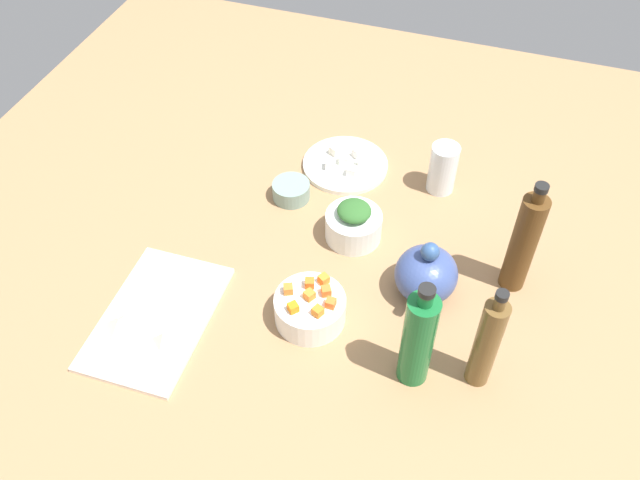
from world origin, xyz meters
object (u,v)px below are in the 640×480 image
object	(u,v)px
drinking_glass_0	(443,168)
bowl_greens	(353,226)
bottle_1	(418,339)
bowl_carrots	(310,309)
bowl_small_side	(291,191)
cutting_board	(157,317)
bottle_0	(487,343)
plate_tofu	(345,165)
bottle_2	(524,243)
teapot	(426,274)

from	to	relation	value
drinking_glass_0	bowl_greens	bearing A→B (deg)	-34.82
bottle_1	drinking_glass_0	xyz separation A→B (cm)	(-51.30, -5.36, -5.08)
bowl_carrots	bowl_small_side	xyz separation A→B (cm)	(-31.31, -15.47, -0.94)
cutting_board	bottle_0	world-z (taller)	bottle_0
plate_tofu	drinking_glass_0	size ratio (longest dim) A/B	1.69
plate_tofu	bottle_2	world-z (taller)	bottle_2
plate_tofu	bowl_small_side	world-z (taller)	bowl_small_side
bowl_small_side	bottle_0	distance (cm)	60.34
bowl_carrots	bottle_2	distance (cm)	43.49
cutting_board	teapot	xyz separation A→B (cm)	(-23.63, 48.48, 5.00)
bowl_greens	bottle_0	distance (cm)	42.27
bottle_1	bowl_greens	bearing A→B (deg)	-145.81
bowl_greens	bowl_small_side	xyz separation A→B (cm)	(-7.39, -17.17, -1.17)
plate_tofu	teapot	size ratio (longest dim) A/B	1.37
bowl_greens	bowl_small_side	world-z (taller)	bowl_greens
plate_tofu	bowl_small_side	bearing A→B (deg)	-31.66
bowl_greens	bowl_carrots	bearing A→B (deg)	-4.04
cutting_board	bottle_2	size ratio (longest dim) A/B	1.16
bottle_0	plate_tofu	bearing A→B (deg)	-140.30
bottle_2	bottle_1	bearing A→B (deg)	-27.56
bowl_carrots	bottle_1	world-z (taller)	bottle_1
bowl_greens	bottle_0	world-z (taller)	bottle_0
plate_tofu	bowl_greens	xyz separation A→B (cm)	(21.60, 8.40, 2.62)
teapot	plate_tofu	bearing A→B (deg)	-140.17
cutting_board	bottle_2	distance (cm)	73.42
bowl_greens	bottle_1	world-z (taller)	bottle_1
bowl_greens	teapot	xyz separation A→B (cm)	(10.14, 18.06, 2.28)
plate_tofu	bowl_small_side	size ratio (longest dim) A/B	2.37
bottle_2	plate_tofu	bearing A→B (deg)	-118.74
cutting_board	bottle_1	world-z (taller)	bottle_1
drinking_glass_0	plate_tofu	bearing A→B (deg)	-90.36
bottle_1	plate_tofu	bearing A→B (deg)	-150.86
teapot	bottle_0	distance (cm)	22.25
cutting_board	plate_tofu	distance (cm)	59.59
teapot	bottle_1	xyz separation A→B (cm)	(19.71, 2.21, 5.70)
plate_tofu	bottle_1	bearing A→B (deg)	29.14
cutting_board	drinking_glass_0	xyz separation A→B (cm)	(-55.22, 45.34, 5.61)
plate_tofu	drinking_glass_0	world-z (taller)	drinking_glass_0
bowl_small_side	teapot	size ratio (longest dim) A/B	0.58
teapot	bottle_2	distance (cm)	19.72
bottle_1	drinking_glass_0	size ratio (longest dim) A/B	2.06
bottle_0	teapot	bearing A→B (deg)	-140.53
bowl_small_side	bottle_1	bearing A→B (deg)	45.16
teapot	bottle_2	bearing A→B (deg)	115.74
drinking_glass_0	bottle_0	bearing A→B (deg)	19.24
cutting_board	bowl_greens	bearing A→B (deg)	137.99
plate_tofu	drinking_glass_0	bearing A→B (deg)	89.64
bottle_2	drinking_glass_0	distance (cm)	31.39
bowl_greens	bowl_small_side	size ratio (longest dim) A/B	1.41
bowl_greens	plate_tofu	bearing A→B (deg)	-158.74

